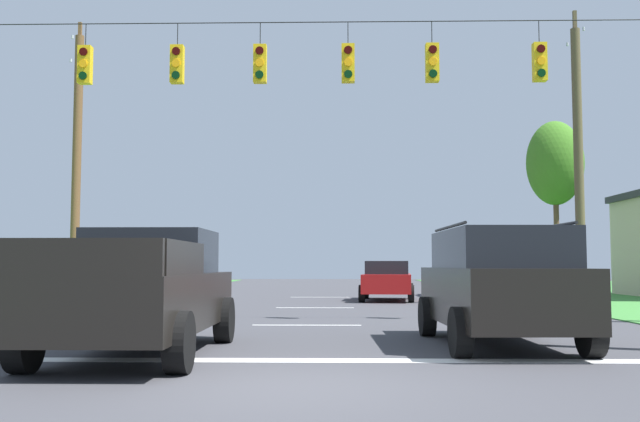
# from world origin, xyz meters

# --- Properties ---
(ground_plane) EXTENTS (120.00, 120.00, 0.00)m
(ground_plane) POSITION_xyz_m (0.00, 0.00, 0.00)
(ground_plane) COLOR #3D3D42
(stop_bar_stripe) EXTENTS (14.63, 0.45, 0.01)m
(stop_bar_stripe) POSITION_xyz_m (0.00, 2.13, 0.00)
(stop_bar_stripe) COLOR white
(stop_bar_stripe) RESTS_ON ground
(lane_dash_0) EXTENTS (2.50, 0.15, 0.01)m
(lane_dash_0) POSITION_xyz_m (0.00, 8.13, 0.00)
(lane_dash_0) COLOR white
(lane_dash_0) RESTS_ON ground
(lane_dash_1) EXTENTS (2.50, 0.15, 0.01)m
(lane_dash_1) POSITION_xyz_m (0.00, 14.70, 0.00)
(lane_dash_1) COLOR white
(lane_dash_1) RESTS_ON ground
(lane_dash_2) EXTENTS (2.50, 0.15, 0.01)m
(lane_dash_2) POSITION_xyz_m (0.00, 22.06, 0.00)
(lane_dash_2) COLOR white
(lane_dash_2) RESTS_ON ground
(overhead_signal_span) EXTENTS (17.65, 0.31, 7.78)m
(overhead_signal_span) POSITION_xyz_m (-0.13, 8.90, 4.52)
(overhead_signal_span) COLOR brown
(overhead_signal_span) RESTS_ON ground
(pickup_truck) EXTENTS (2.28, 5.40, 1.95)m
(pickup_truck) POSITION_xyz_m (-2.33, 2.73, 0.97)
(pickup_truck) COLOR black
(pickup_truck) RESTS_ON ground
(suv_black) EXTENTS (2.31, 4.85, 2.05)m
(suv_black) POSITION_xyz_m (3.46, 4.07, 1.06)
(suv_black) COLOR black
(suv_black) RESTS_ON ground
(distant_car_crossing_white) EXTENTS (2.04, 4.31, 1.52)m
(distant_car_crossing_white) POSITION_xyz_m (5.94, 23.16, 0.79)
(distant_car_crossing_white) COLOR silver
(distant_car_crossing_white) RESTS_ON ground
(distant_car_oncoming) EXTENTS (2.34, 4.45, 1.52)m
(distant_car_oncoming) POSITION_xyz_m (2.65, 19.37, 0.79)
(distant_car_oncoming) COLOR maroon
(distant_car_oncoming) RESTS_ON ground
(distant_car_far_parked) EXTENTS (2.35, 4.45, 1.52)m
(distant_car_far_parked) POSITION_xyz_m (7.69, 16.67, 0.79)
(distant_car_far_parked) COLOR slate
(distant_car_far_parked) RESTS_ON ground
(utility_pole_mid_right) EXTENTS (0.32, 1.74, 10.17)m
(utility_pole_mid_right) POSITION_xyz_m (8.96, 15.96, 4.90)
(utility_pole_mid_right) COLOR brown
(utility_pole_mid_right) RESTS_ON ground
(utility_pole_near_left) EXTENTS (0.32, 1.73, 10.43)m
(utility_pole_near_left) POSITION_xyz_m (-8.89, 17.51, 5.18)
(utility_pole_near_left) COLOR brown
(utility_pole_near_left) RESTS_ON ground
(tree_roadside_right) EXTENTS (2.53, 2.53, 7.86)m
(tree_roadside_right) POSITION_xyz_m (10.57, 23.75, 5.91)
(tree_roadside_right) COLOR brown
(tree_roadside_right) RESTS_ON ground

